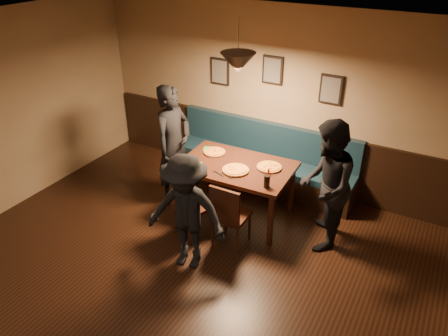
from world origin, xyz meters
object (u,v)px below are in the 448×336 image
diner_right (326,186)px  tabasco_bottle (269,171)px  booth_bench (261,158)px  soda_glass (267,181)px  diner_left (174,145)px  dining_table (236,190)px  chair_near_right (231,214)px  chair_near_left (193,205)px  diner_front (186,213)px

diner_right → tabasco_bottle: diner_right is taller
booth_bench → soda_glass: 1.46m
diner_left → soda_glass: diner_left is taller
dining_table → soda_glass: (0.60, -0.33, 0.50)m
diner_left → soda_glass: bearing=-95.2°
chair_near_right → soda_glass: soda_glass is taller
booth_bench → soda_glass: size_ratio=17.91×
booth_bench → chair_near_left: (-0.25, -1.61, -0.03)m
dining_table → diner_right: diner_right is taller
soda_glass → booth_bench: bearing=117.1°
diner_right → booth_bench: bearing=-138.7°
dining_table → tabasco_bottle: bearing=-7.6°
booth_bench → diner_front: 2.16m
chair_near_right → diner_left: 1.46m
chair_near_right → diner_right: size_ratio=0.54×
dining_table → chair_near_right: chair_near_right is taller
dining_table → chair_near_right: 0.67m
diner_right → chair_near_right: bearing=-72.1°
chair_near_left → tabasco_bottle: 1.10m
tabasco_bottle → soda_glass: bearing=-70.3°
diner_left → booth_bench: bearing=-40.6°
dining_table → diner_front: 1.26m
chair_near_right → soda_glass: 0.63m
tabasco_bottle → diner_front: bearing=-114.3°
dining_table → chair_near_right: size_ratio=1.64×
booth_bench → tabasco_bottle: bearing=-60.9°
chair_near_left → diner_right: bearing=45.9°
chair_near_left → chair_near_right: size_ratio=1.00×
booth_bench → tabasco_bottle: booth_bench is taller
booth_bench → diner_front: diner_front is taller
tabasco_bottle → chair_near_left: bearing=-140.8°
booth_bench → diner_front: (0.01, -2.14, 0.26)m
chair_near_left → diner_left: (-0.73, 0.64, 0.44)m
booth_bench → diner_right: (1.30, -0.93, 0.37)m
diner_right → chair_near_left: bearing=-79.4°
booth_bench → diner_front: size_ratio=1.98×
dining_table → chair_near_left: bearing=-115.0°
diner_left → tabasco_bottle: diner_left is taller
booth_bench → diner_right: bearing=-35.7°
diner_right → diner_front: bearing=-60.0°
booth_bench → chair_near_right: (0.29, -1.54, -0.03)m
booth_bench → chair_near_right: 1.57m
chair_near_right → diner_front: diner_front is taller
dining_table → diner_front: (-0.03, -1.22, 0.34)m
diner_front → diner_right: bearing=33.1°
diner_front → tabasco_bottle: bearing=55.8°
chair_near_left → diner_left: size_ratio=0.52×
tabasco_bottle → chair_near_right: bearing=-113.3°
chair_near_left → diner_left: diner_left is taller
diner_left → diner_front: 1.54m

